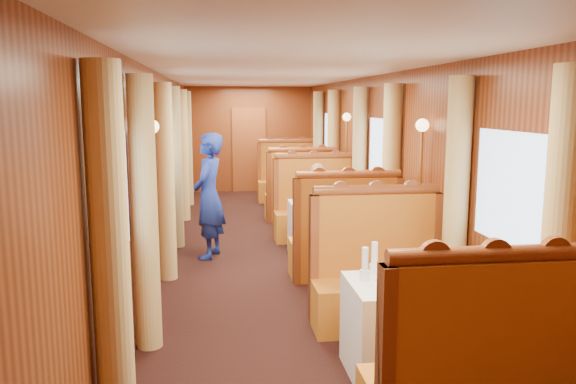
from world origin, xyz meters
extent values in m
cube|color=brown|center=(0.00, 5.97, 1.00)|extent=(0.80, 0.04, 2.00)
cube|color=white|center=(0.75, -3.50, 0.38)|extent=(1.05, 0.72, 0.75)
cube|color=#A63F12|center=(0.75, -4.67, 0.85)|extent=(1.30, 0.12, 0.80)
cylinder|color=brown|center=(0.75, -4.67, 1.29)|extent=(1.23, 0.10, 0.10)
cube|color=#A63F12|center=(0.75, -2.55, 0.23)|extent=(1.30, 0.55, 0.45)
cube|color=#A63F12|center=(0.75, -2.33, 0.85)|extent=(1.30, 0.12, 0.80)
cylinder|color=brown|center=(0.75, -2.33, 1.29)|extent=(1.23, 0.10, 0.10)
cube|color=white|center=(0.75, 0.00, 0.38)|extent=(1.05, 0.72, 0.75)
cube|color=#A63F12|center=(0.75, -0.95, 0.23)|extent=(1.30, 0.55, 0.45)
cube|color=#A63F12|center=(0.75, -1.17, 0.85)|extent=(1.30, 0.12, 0.80)
cylinder|color=brown|center=(0.75, -1.17, 1.29)|extent=(1.23, 0.10, 0.10)
cube|color=#A63F12|center=(0.75, 0.95, 0.23)|extent=(1.30, 0.55, 0.45)
cube|color=#A63F12|center=(0.75, 1.17, 0.85)|extent=(1.30, 0.12, 0.80)
cylinder|color=brown|center=(0.75, 1.17, 1.29)|extent=(1.23, 0.10, 0.10)
cube|color=white|center=(0.75, 3.50, 0.38)|extent=(1.05, 0.72, 0.75)
cube|color=#A63F12|center=(0.75, 2.55, 0.23)|extent=(1.30, 0.55, 0.45)
cube|color=#A63F12|center=(0.75, 2.33, 0.85)|extent=(1.30, 0.12, 0.80)
cylinder|color=brown|center=(0.75, 2.33, 1.29)|extent=(1.23, 0.10, 0.10)
cube|color=#A63F12|center=(0.75, 4.45, 0.23)|extent=(1.30, 0.55, 0.45)
cube|color=#A63F12|center=(0.75, 4.67, 0.85)|extent=(1.30, 0.12, 0.80)
cylinder|color=brown|center=(0.75, 4.67, 1.29)|extent=(1.23, 0.10, 0.10)
cube|color=silver|center=(0.61, -3.55, 0.76)|extent=(0.37, 0.31, 0.01)
cylinder|color=white|center=(1.08, -3.63, 0.76)|extent=(0.21, 0.21, 0.01)
cylinder|color=white|center=(0.36, -3.41, 0.79)|extent=(0.08, 0.08, 0.08)
cylinder|color=white|center=(0.36, -3.41, 0.92)|extent=(0.05, 0.05, 0.18)
cylinder|color=white|center=(0.47, -3.26, 0.79)|extent=(0.08, 0.08, 0.08)
cylinder|color=white|center=(0.47, -3.26, 0.92)|extent=(0.05, 0.05, 0.18)
cylinder|color=silver|center=(0.78, 0.01, 0.82)|extent=(0.06, 0.06, 0.14)
cylinder|color=silver|center=(0.74, 3.54, 0.82)|extent=(0.06, 0.06, 0.14)
cylinder|color=tan|center=(-1.38, -4.28, 1.18)|extent=(0.22, 0.22, 2.35)
cylinder|color=tan|center=(-1.38, -2.72, 1.18)|extent=(0.22, 0.22, 2.35)
cylinder|color=tan|center=(1.38, -4.28, 1.18)|extent=(0.22, 0.22, 2.35)
cylinder|color=tan|center=(1.38, -2.72, 1.18)|extent=(0.22, 0.22, 2.35)
cylinder|color=tan|center=(-1.38, -0.78, 1.18)|extent=(0.22, 0.22, 2.35)
cylinder|color=tan|center=(-1.38, 0.78, 1.18)|extent=(0.22, 0.22, 2.35)
cylinder|color=tan|center=(1.38, -0.78, 1.18)|extent=(0.22, 0.22, 2.35)
cylinder|color=tan|center=(1.38, 0.78, 1.18)|extent=(0.22, 0.22, 2.35)
cylinder|color=tan|center=(-1.38, 2.72, 1.18)|extent=(0.22, 0.22, 2.35)
cylinder|color=tan|center=(-1.38, 4.28, 1.18)|extent=(0.22, 0.22, 2.35)
cylinder|color=tan|center=(1.38, 2.72, 1.18)|extent=(0.22, 0.22, 2.35)
cylinder|color=tan|center=(1.38, 4.28, 1.18)|extent=(0.22, 0.22, 2.35)
cylinder|color=#BF8C3F|center=(-1.40, -1.75, 0.93)|extent=(0.04, 0.04, 1.85)
sphere|color=#FFD18C|center=(-1.40, -1.75, 1.88)|extent=(0.14, 0.14, 0.14)
cylinder|color=#BF8C3F|center=(1.40, -1.75, 0.93)|extent=(0.04, 0.04, 1.85)
sphere|color=#FFD18C|center=(1.40, -1.75, 1.88)|extent=(0.14, 0.14, 0.14)
cylinder|color=#BF8C3F|center=(-1.40, 1.75, 0.93)|extent=(0.04, 0.04, 1.85)
sphere|color=#FFD18C|center=(-1.40, 1.75, 1.88)|extent=(0.14, 0.14, 0.14)
cylinder|color=#BF8C3F|center=(1.40, 1.75, 0.93)|extent=(0.04, 0.04, 1.85)
sphere|color=#FFD18C|center=(1.40, 1.75, 1.88)|extent=(0.14, 0.14, 0.14)
imported|color=navy|center=(-0.88, 0.12, 0.86)|extent=(0.57, 0.72, 1.72)
cube|color=beige|center=(0.75, 0.84, 0.75)|extent=(0.40, 0.24, 0.55)
sphere|color=tan|center=(0.75, 0.84, 1.11)|extent=(0.20, 0.20, 0.20)
cube|color=beige|center=(0.75, 0.67, 0.52)|extent=(0.36, 0.30, 0.14)
camera|label=1|loc=(-0.76, -7.49, 2.11)|focal=35.00mm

